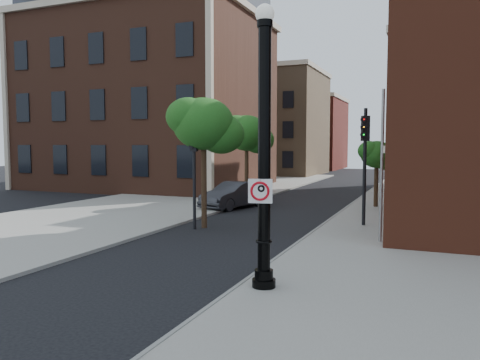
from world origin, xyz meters
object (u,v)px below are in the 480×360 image
at_px(parked_car, 234,195).
at_px(traffic_signal_left, 194,157).
at_px(traffic_signal_right, 365,148).
at_px(lamppost, 264,162).
at_px(no_parking_sign, 260,191).

xyz_separation_m(parked_car, traffic_signal_left, (1.05, -6.81, 2.35)).
bearing_deg(traffic_signal_right, lamppost, -117.53).
bearing_deg(no_parking_sign, lamppost, 63.94).
relative_size(lamppost, traffic_signal_right, 1.34).
bearing_deg(parked_car, traffic_signal_left, -66.11).
bearing_deg(parked_car, traffic_signal_right, -10.10).
bearing_deg(traffic_signal_right, traffic_signal_left, -176.53).
relative_size(lamppost, no_parking_sign, 11.79).
relative_size(no_parking_sign, parked_car, 0.13).
distance_m(lamppost, parked_car, 15.51).
bearing_deg(parked_car, no_parking_sign, -49.25).
distance_m(no_parking_sign, traffic_signal_right, 10.37).
bearing_deg(traffic_signal_left, no_parking_sign, -61.72).
bearing_deg(no_parking_sign, parked_car, 102.34).
xyz_separation_m(lamppost, parked_car, (-6.72, 13.76, -2.49)).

